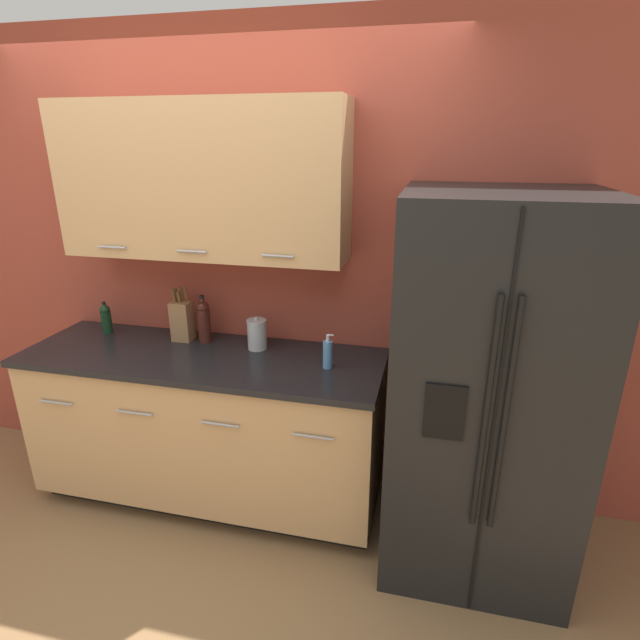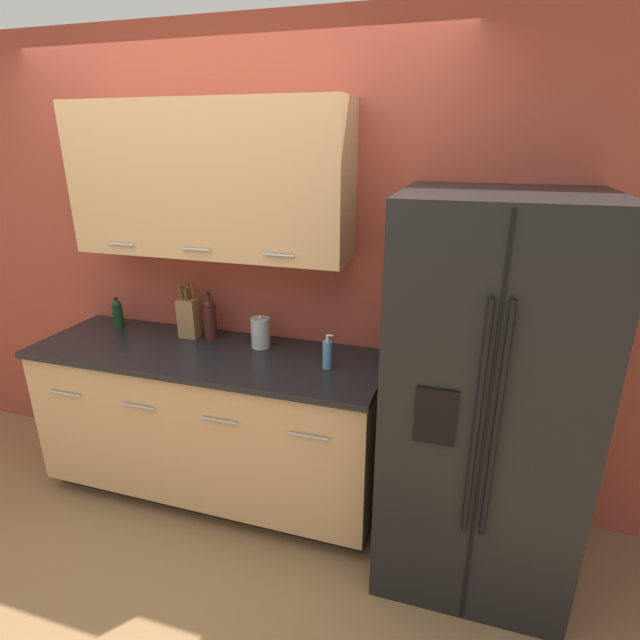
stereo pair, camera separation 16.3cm
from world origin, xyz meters
name	(u,v)px [view 2 (the right image)]	position (x,y,z in m)	size (l,w,h in m)	color
ground_plane	(154,580)	(0.00, 0.00, 0.00)	(14.00, 14.00, 0.00)	olive
wall_back	(230,251)	(-0.01, 1.00, 1.41)	(10.00, 0.39, 2.60)	#993D2D
counter_unit	(212,422)	(-0.03, 0.70, 0.47)	(1.97, 0.64, 0.92)	black
refrigerator	(484,397)	(1.43, 0.62, 0.91)	(0.84, 0.81, 1.82)	black
knife_block	(189,317)	(-0.22, 0.86, 1.04)	(0.11, 0.10, 0.33)	olive
wine_bottle	(210,318)	(-0.09, 0.87, 1.05)	(0.07, 0.07, 0.28)	#3D1914
soap_dispenser	(327,354)	(0.67, 0.69, 0.99)	(0.05, 0.05, 0.18)	#4C7FB2
oil_bottle	(118,313)	(-0.72, 0.86, 1.01)	(0.06, 0.06, 0.19)	black
steel_canister	(261,333)	(0.24, 0.84, 1.00)	(0.11, 0.11, 0.18)	#A3A3A5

